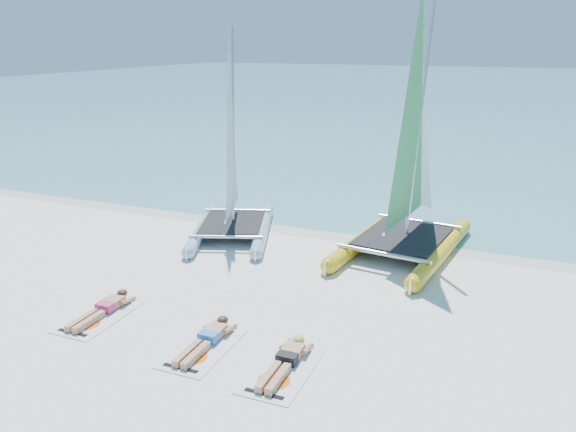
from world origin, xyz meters
name	(u,v)px	position (x,y,z in m)	size (l,w,h in m)	color
ground	(226,304)	(0.00, 0.00, 0.00)	(140.00, 140.00, 0.00)	white
sea	(474,88)	(0.00, 63.00, 0.01)	(140.00, 115.00, 0.01)	#72B7BF
wet_sand_strip	(312,229)	(0.00, 5.50, 0.00)	(140.00, 1.40, 0.01)	beige
catamaran_blue	(231,174)	(-2.07, 4.25, 1.84)	(3.55, 4.97, 6.16)	#A3B8D7
catamaran_yellow	(414,166)	(3.00, 5.21, 2.31)	(3.25, 5.89, 7.34)	#FFB11A
towel_a	(98,317)	(-2.21, -1.55, 0.01)	(1.00, 1.85, 0.02)	silver
sunbather_a	(104,308)	(-2.21, -1.36, 0.12)	(0.37, 1.73, 0.26)	tan
towel_b	(202,348)	(0.46, -1.82, 0.01)	(1.00, 1.85, 0.02)	silver
sunbather_b	(207,338)	(0.46, -1.63, 0.12)	(0.37, 1.73, 0.26)	tan
towel_c	(282,371)	(2.15, -1.94, 0.01)	(1.00, 1.85, 0.02)	silver
sunbather_c	(286,360)	(2.15, -1.75, 0.12)	(0.37, 1.73, 0.26)	tan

